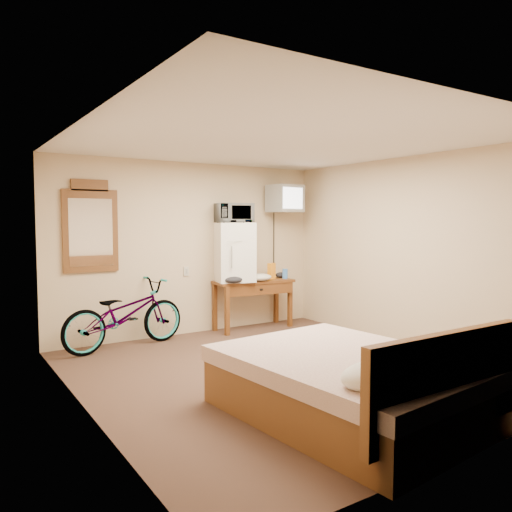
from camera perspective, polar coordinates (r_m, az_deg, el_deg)
name	(u,v)px	position (r m, az deg, el deg)	size (l,w,h in m)	color
room	(283,258)	(5.39, 3.12, -0.27)	(4.60, 4.64, 2.50)	#472F23
desk	(254,289)	(7.62, -0.19, -3.78)	(1.27, 0.58, 0.75)	brown
mini_fridge	(234,252)	(7.44, -2.52, 0.44)	(0.65, 0.63, 0.88)	white
microwave	(234,213)	(7.43, -2.54, 4.94)	(0.52, 0.35, 0.29)	white
snack_bag	(272,271)	(7.79, 1.79, -1.73)	(0.12, 0.07, 0.25)	orange
blue_cup	(285,274)	(7.86, 3.34, -2.03)	(0.09, 0.09, 0.15)	#407BDB
cloth_cream	(260,277)	(7.52, 0.50, -2.46)	(0.36, 0.28, 0.11)	beige
cloth_dark_a	(234,280)	(7.24, -2.59, -2.74)	(0.28, 0.21, 0.10)	black
cloth_dark_b	(281,275)	(7.98, 2.89, -2.17)	(0.19, 0.16, 0.09)	black
crt_television	(285,199)	(7.91, 3.32, 6.56)	(0.53, 0.60, 0.42)	black
wall_mirror	(91,227)	(6.84, -18.39, 3.11)	(0.71, 0.04, 1.20)	brown
bicycle	(125,314)	(6.73, -14.77, -6.44)	(0.59, 1.70, 0.89)	black
bed	(354,384)	(4.38, 11.16, -14.14)	(1.78, 2.26, 0.90)	brown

